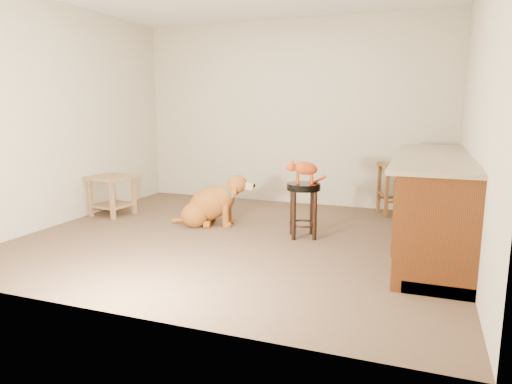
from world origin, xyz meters
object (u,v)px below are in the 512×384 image
at_px(wood_stool, 394,188).
at_px(golden_retriever, 210,205).
at_px(padded_stool, 303,199).
at_px(tabby_kitten, 303,169).
at_px(side_table, 112,189).

xyz_separation_m(wood_stool, golden_retriever, (-2.01, -1.30, -0.11)).
bearing_deg(padded_stool, tabby_kitten, -164.60).
distance_m(padded_stool, golden_retriever, 1.19).
bearing_deg(side_table, padded_stool, -3.20).
distance_m(side_table, golden_retriever, 1.43).
distance_m(golden_retriever, tabby_kitten, 1.27).
relative_size(wood_stool, side_table, 1.20).
xyz_separation_m(golden_retriever, tabby_kitten, (1.16, -0.13, 0.50)).
relative_size(padded_stool, wood_stool, 0.88).
height_order(golden_retriever, tabby_kitten, tabby_kitten).
relative_size(wood_stool, golden_retriever, 0.67).
xyz_separation_m(side_table, golden_retriever, (1.42, -0.02, -0.10)).
distance_m(padded_stool, tabby_kitten, 0.33).
bearing_deg(wood_stool, tabby_kitten, -120.77).
distance_m(wood_stool, golden_retriever, 2.40).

